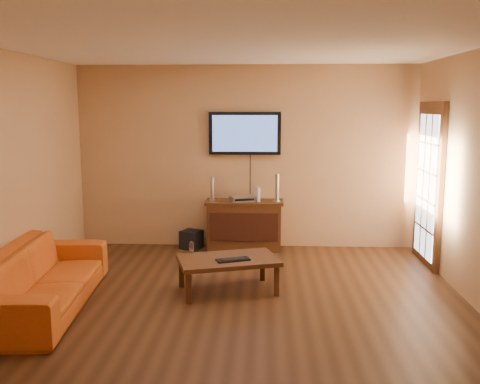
# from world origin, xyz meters

# --- Properties ---
(ground_plane) EXTENTS (5.00, 5.00, 0.00)m
(ground_plane) POSITION_xyz_m (0.00, 0.00, 0.00)
(ground_plane) COLOR #331D0E
(ground_plane) RESTS_ON ground
(room_walls) EXTENTS (5.00, 5.00, 5.00)m
(room_walls) POSITION_xyz_m (0.00, 0.62, 1.69)
(room_walls) COLOR tan
(room_walls) RESTS_ON ground
(french_door) EXTENTS (0.07, 1.02, 2.22)m
(french_door) POSITION_xyz_m (2.46, 1.70, 1.05)
(french_door) COLOR #3D1F0D
(french_door) RESTS_ON ground
(media_console) EXTENTS (1.13, 0.43, 0.73)m
(media_console) POSITION_xyz_m (-0.02, 2.27, 0.37)
(media_console) COLOR #3D1F0D
(media_console) RESTS_ON ground
(television) EXTENTS (1.06, 0.08, 0.62)m
(television) POSITION_xyz_m (-0.02, 2.45, 1.71)
(television) COLOR black
(television) RESTS_ON ground
(coffee_table) EXTENTS (1.25, 0.96, 0.39)m
(coffee_table) POSITION_xyz_m (-0.13, 0.45, 0.34)
(coffee_table) COLOR #3D1F0D
(coffee_table) RESTS_ON ground
(sofa) EXTENTS (0.83, 2.27, 0.87)m
(sofa) POSITION_xyz_m (-2.03, -0.14, 0.44)
(sofa) COLOR #C75316
(sofa) RESTS_ON ground
(speaker_left) EXTENTS (0.09, 0.09, 0.35)m
(speaker_left) POSITION_xyz_m (-0.49, 2.29, 0.89)
(speaker_left) COLOR silver
(speaker_left) RESTS_ON media_console
(speaker_right) EXTENTS (0.11, 0.11, 0.40)m
(speaker_right) POSITION_xyz_m (0.46, 2.24, 0.92)
(speaker_right) COLOR silver
(speaker_right) RESTS_ON media_console
(av_receiver) EXTENTS (0.39, 0.33, 0.08)m
(av_receiver) POSITION_xyz_m (-0.04, 2.25, 0.77)
(av_receiver) COLOR silver
(av_receiver) RESTS_ON media_console
(game_console) EXTENTS (0.09, 0.16, 0.21)m
(game_console) POSITION_xyz_m (0.18, 2.26, 0.83)
(game_console) COLOR white
(game_console) RESTS_ON media_console
(subwoofer) EXTENTS (0.36, 0.36, 0.27)m
(subwoofer) POSITION_xyz_m (-0.81, 2.30, 0.14)
(subwoofer) COLOR black
(subwoofer) RESTS_ON ground
(bottle) EXTENTS (0.07, 0.07, 0.20)m
(bottle) POSITION_xyz_m (-0.76, 1.93, 0.10)
(bottle) COLOR white
(bottle) RESTS_ON ground
(keyboard) EXTENTS (0.40, 0.27, 0.02)m
(keyboard) POSITION_xyz_m (-0.07, 0.36, 0.40)
(keyboard) COLOR black
(keyboard) RESTS_ON coffee_table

